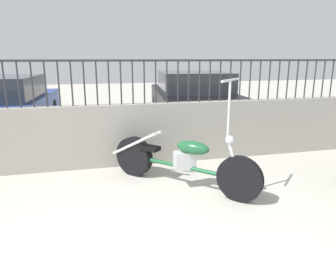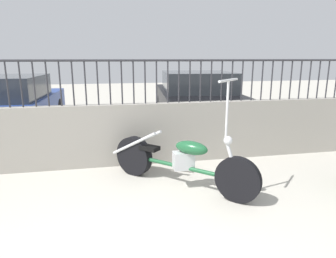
% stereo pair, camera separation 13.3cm
% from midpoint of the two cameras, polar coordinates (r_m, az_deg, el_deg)
% --- Properties ---
extents(low_wall, '(10.31, 0.18, 1.03)m').
position_cam_midpoint_polar(low_wall, '(5.01, -9.85, -1.20)').
color(low_wall, '#9E998E').
rests_on(low_wall, ground_plane).
extents(fence_railing, '(10.31, 0.04, 0.71)m').
position_cam_midpoint_polar(fence_railing, '(4.86, -10.32, 10.23)').
color(fence_railing, '#2D2D33').
rests_on(fence_railing, low_wall).
extents(motorcycle_green, '(1.73, 1.74, 1.52)m').
position_cam_midpoint_polar(motorcycle_green, '(4.20, 1.90, -5.84)').
color(motorcycle_green, black).
rests_on(motorcycle_green, ground_plane).
extents(car_blue, '(1.98, 4.34, 1.37)m').
position_cam_midpoint_polar(car_blue, '(7.89, -27.81, 4.03)').
color(car_blue, black).
rests_on(car_blue, ground_plane).
extents(car_black, '(2.31, 4.24, 1.41)m').
position_cam_midpoint_polar(car_black, '(8.07, 5.86, 5.83)').
color(car_black, black).
rests_on(car_black, ground_plane).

